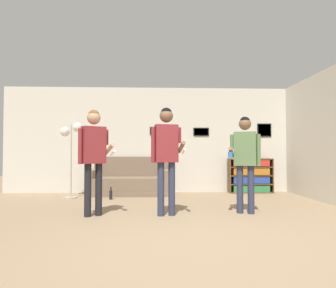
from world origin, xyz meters
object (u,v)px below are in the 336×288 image
object	(u,v)px
floor_lamp	(71,138)
person_watcher_holding_cup	(245,154)
person_player_foreground_left	(94,150)
bottle_on_floor	(111,195)
couch	(130,182)
person_player_foreground_center	(166,148)
bookshelf	(250,176)

from	to	relation	value
floor_lamp	person_watcher_holding_cup	distance (m)	3.86
person_player_foreground_left	bottle_on_floor	distance (m)	1.95
couch	person_player_foreground_left	size ratio (longest dim) A/B	1.10
couch	bottle_on_floor	distance (m)	0.86
couch	person_player_foreground_center	xyz separation A→B (m)	(0.80, -2.48, 0.79)
couch	bookshelf	bearing A→B (deg)	3.68
couch	person_watcher_holding_cup	distance (m)	3.25
floor_lamp	person_player_foreground_center	world-z (taller)	person_player_foreground_center
floor_lamp	person_player_foreground_left	world-z (taller)	person_player_foreground_left
floor_lamp	bottle_on_floor	distance (m)	1.56
person_player_foreground_left	bottle_on_floor	size ratio (longest dim) A/B	6.29
couch	person_player_foreground_left	distance (m)	2.61
bookshelf	floor_lamp	world-z (taller)	floor_lamp
floor_lamp	person_watcher_holding_cup	bearing A→B (deg)	-27.99
couch	person_player_foreground_center	bearing A→B (deg)	-72.16
floor_lamp	bottle_on_floor	size ratio (longest dim) A/B	6.24
couch	person_player_foreground_center	size ratio (longest dim) A/B	1.08
person_player_foreground_center	bookshelf	bearing A→B (deg)	50.28
bottle_on_floor	person_player_foreground_center	bearing A→B (deg)	-56.28
person_watcher_holding_cup	floor_lamp	bearing A→B (deg)	152.01
floor_lamp	bottle_on_floor	world-z (taller)	floor_lamp
couch	bottle_on_floor	bearing A→B (deg)	-114.83
bottle_on_floor	couch	bearing A→B (deg)	65.17
person_watcher_holding_cup	bottle_on_floor	distance (m)	3.08
person_player_foreground_left	person_player_foreground_center	size ratio (longest dim) A/B	0.98
bookshelf	bottle_on_floor	world-z (taller)	bookshelf
floor_lamp	person_player_foreground_center	xyz separation A→B (m)	(2.07, -1.93, -0.27)
person_player_foreground_center	bottle_on_floor	size ratio (longest dim) A/B	6.43
bookshelf	person_player_foreground_center	distance (m)	3.54
bookshelf	person_player_foreground_left	world-z (taller)	person_player_foreground_left
person_player_foreground_center	bottle_on_floor	distance (m)	2.29
bookshelf	person_watcher_holding_cup	distance (m)	2.76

